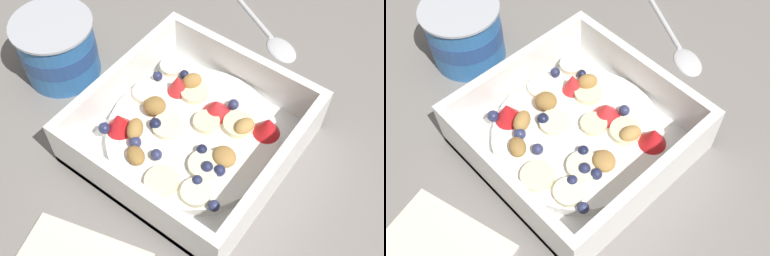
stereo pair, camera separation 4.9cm
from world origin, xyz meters
The scene contains 4 objects.
ground_plane centered at (0.00, 0.00, 0.00)m, with size 2.40×2.40×0.00m, color gray.
fruit_bowl centered at (-0.01, -0.01, 0.02)m, with size 0.20×0.20×0.06m.
spoon centered at (0.18, 0.01, 0.00)m, with size 0.10×0.16×0.01m.
yogurt_cup centered at (-0.02, 0.18, 0.04)m, with size 0.09×0.09×0.08m.
Camera 1 is at (-0.24, -0.18, 0.43)m, focal length 44.34 mm.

